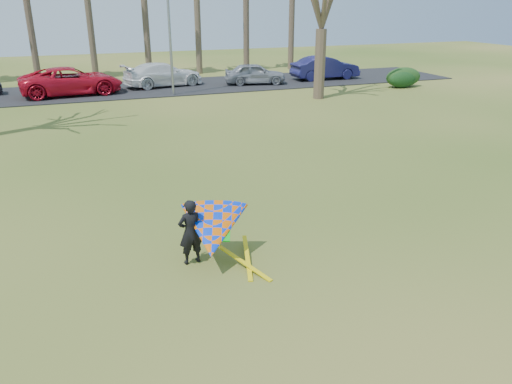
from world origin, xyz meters
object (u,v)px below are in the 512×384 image
object	(u,v)px
car_4	(255,74)
car_5	(325,68)
car_3	(163,74)
car_2	(71,81)
streetlight	(172,19)
kite_flyer	(211,230)

from	to	relation	value
car_4	car_5	size ratio (longest dim) A/B	0.84
car_3	car_2	bearing A→B (deg)	90.31
car_5	car_2	bearing A→B (deg)	91.35
car_2	car_5	xyz separation A→B (m)	(17.64, 0.27, -0.02)
streetlight	car_3	world-z (taller)	streetlight
kite_flyer	car_2	bearing A→B (deg)	95.69
streetlight	car_4	size ratio (longest dim) A/B	1.91
car_5	kite_flyer	bearing A→B (deg)	147.51
car_3	kite_flyer	size ratio (longest dim) A/B	2.24
kite_flyer	car_5	bearing A→B (deg)	57.05
car_2	kite_flyer	size ratio (longest dim) A/B	2.53
kite_flyer	car_4	bearing A→B (deg)	67.42
car_3	car_5	bearing A→B (deg)	-106.60
car_3	car_5	distance (m)	11.79
streetlight	car_2	world-z (taller)	streetlight
streetlight	car_4	xyz separation A→B (m)	(6.02, 2.08, -3.69)
car_2	car_3	world-z (taller)	car_2
car_2	car_4	size ratio (longest dim) A/B	1.44
car_3	kite_flyer	world-z (taller)	kite_flyer
car_2	car_5	world-z (taller)	car_2
car_2	car_5	distance (m)	17.64
streetlight	car_3	bearing A→B (deg)	91.72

